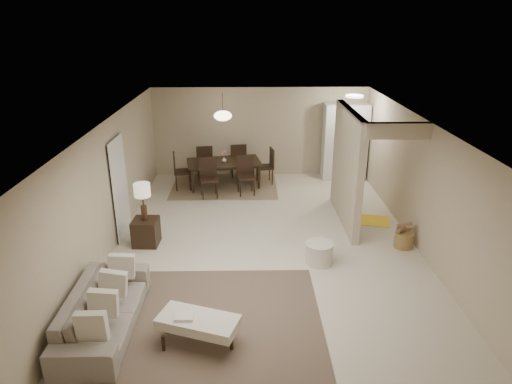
{
  "coord_description": "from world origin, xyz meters",
  "views": [
    {
      "loc": [
        -0.34,
        -8.13,
        4.3
      ],
      "look_at": [
        -0.19,
        0.3,
        1.05
      ],
      "focal_mm": 32.0,
      "sensor_mm": 36.0,
      "label": 1
    }
  ],
  "objects_px": {
    "pantry_cabinet": "(345,142)",
    "sofa": "(104,310)",
    "ottoman_bench": "(198,322)",
    "wicker_basket": "(404,240)",
    "side_table": "(146,232)",
    "round_pouf": "(319,253)",
    "dining_table": "(224,174)"
  },
  "relations": [
    {
      "from": "pantry_cabinet",
      "to": "side_table",
      "type": "xyz_separation_m",
      "value": [
        -4.75,
        -4.01,
        -0.78
      ]
    },
    {
      "from": "round_pouf",
      "to": "wicker_basket",
      "type": "relative_size",
      "value": 1.41
    },
    {
      "from": "sofa",
      "to": "wicker_basket",
      "type": "height_order",
      "value": "sofa"
    },
    {
      "from": "pantry_cabinet",
      "to": "sofa",
      "type": "height_order",
      "value": "pantry_cabinet"
    },
    {
      "from": "side_table",
      "to": "round_pouf",
      "type": "xyz_separation_m",
      "value": [
        3.36,
        -0.82,
        -0.07
      ]
    },
    {
      "from": "ottoman_bench",
      "to": "sofa",
      "type": "bearing_deg",
      "value": -172.92
    },
    {
      "from": "round_pouf",
      "to": "dining_table",
      "type": "relative_size",
      "value": 0.27
    },
    {
      "from": "pantry_cabinet",
      "to": "ottoman_bench",
      "type": "relative_size",
      "value": 1.71
    },
    {
      "from": "ottoman_bench",
      "to": "round_pouf",
      "type": "height_order",
      "value": "round_pouf"
    },
    {
      "from": "pantry_cabinet",
      "to": "wicker_basket",
      "type": "height_order",
      "value": "pantry_cabinet"
    },
    {
      "from": "pantry_cabinet",
      "to": "round_pouf",
      "type": "distance_m",
      "value": 5.1
    },
    {
      "from": "wicker_basket",
      "to": "dining_table",
      "type": "relative_size",
      "value": 0.19
    },
    {
      "from": "side_table",
      "to": "round_pouf",
      "type": "bearing_deg",
      "value": -13.69
    },
    {
      "from": "pantry_cabinet",
      "to": "side_table",
      "type": "relative_size",
      "value": 3.9
    },
    {
      "from": "side_table",
      "to": "dining_table",
      "type": "height_order",
      "value": "dining_table"
    },
    {
      "from": "wicker_basket",
      "to": "dining_table",
      "type": "xyz_separation_m",
      "value": [
        -3.73,
        3.59,
        0.18
      ]
    },
    {
      "from": "ottoman_bench",
      "to": "dining_table",
      "type": "height_order",
      "value": "dining_table"
    },
    {
      "from": "sofa",
      "to": "round_pouf",
      "type": "relative_size",
      "value": 4.32
    },
    {
      "from": "ottoman_bench",
      "to": "dining_table",
      "type": "xyz_separation_m",
      "value": [
        0.07,
        6.36,
        0.02
      ]
    },
    {
      "from": "wicker_basket",
      "to": "dining_table",
      "type": "height_order",
      "value": "dining_table"
    },
    {
      "from": "ottoman_bench",
      "to": "side_table",
      "type": "height_order",
      "value": "side_table"
    },
    {
      "from": "ottoman_bench",
      "to": "wicker_basket",
      "type": "distance_m",
      "value": 4.7
    },
    {
      "from": "sofa",
      "to": "dining_table",
      "type": "distance_m",
      "value": 6.23
    },
    {
      "from": "pantry_cabinet",
      "to": "ottoman_bench",
      "type": "bearing_deg",
      "value": -115.94
    },
    {
      "from": "ottoman_bench",
      "to": "wicker_basket",
      "type": "bearing_deg",
      "value": 55.28
    },
    {
      "from": "sofa",
      "to": "ottoman_bench",
      "type": "height_order",
      "value": "sofa"
    },
    {
      "from": "sofa",
      "to": "ottoman_bench",
      "type": "distance_m",
      "value": 1.43
    },
    {
      "from": "dining_table",
      "to": "sofa",
      "type": "bearing_deg",
      "value": -113.09
    },
    {
      "from": "sofa",
      "to": "ottoman_bench",
      "type": "relative_size",
      "value": 1.83
    },
    {
      "from": "wicker_basket",
      "to": "side_table",
      "type": "bearing_deg",
      "value": 177.5
    },
    {
      "from": "sofa",
      "to": "dining_table",
      "type": "xyz_separation_m",
      "value": [
        1.46,
        6.06,
        0.01
      ]
    },
    {
      "from": "sofa",
      "to": "ottoman_bench",
      "type": "bearing_deg",
      "value": -102.34
    }
  ]
}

